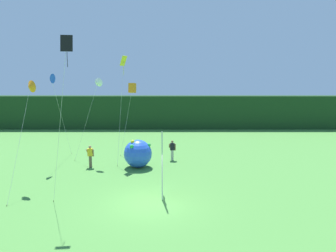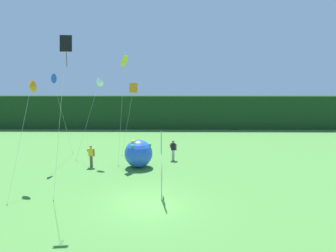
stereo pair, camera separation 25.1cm
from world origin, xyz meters
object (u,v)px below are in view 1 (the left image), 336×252
kite_white_delta_2 (97,83)px  kite_orange_box_3 (132,88)px  banner_flag (162,166)px  person_mid_field (172,150)px  inflatable_balloon (138,154)px  kite_blue_delta_1 (51,79)px  kite_yellow_diamond_5 (123,67)px  kite_black_diamond_0 (65,55)px  person_near_banner (90,156)px  kite_orange_delta_4 (30,87)px

kite_white_delta_2 → kite_orange_box_3: size_ratio=1.07×
banner_flag → person_mid_field: banner_flag is taller
inflatable_balloon → kite_blue_delta_1: bearing=175.2°
banner_flag → kite_white_delta_2: bearing=123.7°
person_mid_field → inflatable_balloon: 3.26m
banner_flag → kite_blue_delta_1: kite_blue_delta_1 is taller
inflatable_balloon → kite_yellow_diamond_5: kite_yellow_diamond_5 is taller
banner_flag → kite_blue_delta_1: (-8.15, 6.45, 4.67)m
kite_black_diamond_0 → kite_blue_delta_1: bearing=115.3°
kite_white_delta_2 → kite_blue_delta_1: bearing=-160.2°
inflatable_balloon → person_near_banner: bearing=-179.9°
kite_black_diamond_0 → kite_orange_box_3: bearing=80.3°
banner_flag → kite_yellow_diamond_5: kite_yellow_diamond_5 is taller
kite_black_diamond_0 → kite_yellow_diamond_5: size_ratio=1.04×
inflatable_balloon → kite_orange_box_3: size_ratio=0.34×
inflatable_balloon → kite_orange_delta_4: bearing=-151.0°
kite_blue_delta_1 → kite_white_delta_2: bearing=19.8°
banner_flag → person_mid_field: (0.65, 7.95, -0.93)m
banner_flag → kite_orange_delta_4: (-7.99, 2.55, 4.18)m
person_near_banner → kite_yellow_diamond_5: size_ratio=0.20×
kite_orange_delta_4 → kite_yellow_diamond_5: size_ratio=0.78×
kite_orange_delta_4 → kite_white_delta_2: bearing=59.6°
kite_black_diamond_0 → kite_orange_box_3: size_ratio=1.38×
person_near_banner → kite_orange_box_3: 6.70m
person_near_banner → kite_yellow_diamond_5: kite_yellow_diamond_5 is taller
person_mid_field → kite_black_diamond_0: kite_black_diamond_0 is taller
person_near_banner → kite_orange_delta_4: (-2.59, -3.37, 5.09)m
kite_blue_delta_1 → person_near_banner: bearing=-11.0°
banner_flag → kite_black_diamond_0: size_ratio=0.44×
kite_white_delta_2 → kite_orange_delta_4: 5.82m
person_mid_field → person_near_banner: bearing=-161.4°
kite_black_diamond_0 → kite_white_delta_2: size_ratio=1.30×
kite_white_delta_2 → banner_flag: bearing=-56.3°
inflatable_balloon → kite_orange_box_3: bearing=101.5°
inflatable_balloon → kite_orange_box_3: 6.03m
kite_orange_box_3 → inflatable_balloon: bearing=-78.5°
banner_flag → kite_orange_box_3: (-2.66, 9.66, 3.91)m
inflatable_balloon → kite_blue_delta_1: kite_blue_delta_1 is taller
banner_flag → kite_orange_box_3: bearing=105.4°
person_mid_field → kite_white_delta_2: 7.80m
kite_black_diamond_0 → kite_white_delta_2: (-0.53, 8.81, -1.40)m
kite_blue_delta_1 → kite_yellow_diamond_5: kite_yellow_diamond_5 is taller
banner_flag → kite_yellow_diamond_5: size_ratio=0.46×
kite_blue_delta_1 → kite_orange_delta_4: (0.16, -3.90, -0.49)m
banner_flag → kite_orange_box_3: size_ratio=0.61×
inflatable_balloon → kite_orange_delta_4: 8.53m
banner_flag → person_near_banner: banner_flag is taller
person_near_banner → person_mid_field: 6.39m
kite_black_diamond_0 → kite_blue_delta_1: 8.58m
kite_white_delta_2 → person_near_banner: bearing=-102.2°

